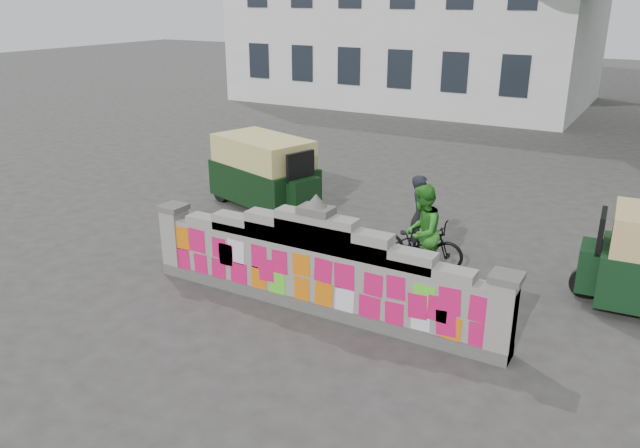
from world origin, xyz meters
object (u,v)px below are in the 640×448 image
Objects in this scene: cyclist_rider at (419,228)px; rickshaw_left at (266,171)px; pedestrian at (422,232)px; cyclist_bike at (418,243)px.

rickshaw_left is (-4.58, 1.53, 0.12)m from cyclist_rider.
pedestrian is 0.55× the size of rickshaw_left.
rickshaw_left is at bearing 65.59° from cyclist_rider.
pedestrian reaches higher than rickshaw_left.
rickshaw_left is at bearing 65.59° from cyclist_bike.
rickshaw_left reaches higher than cyclist_bike.
pedestrian is at bearing -160.62° from cyclist_bike.
pedestrian reaches higher than cyclist_bike.
cyclist_bike is 0.54× the size of rickshaw_left.
rickshaw_left is (-4.80, 2.00, 0.01)m from pedestrian.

